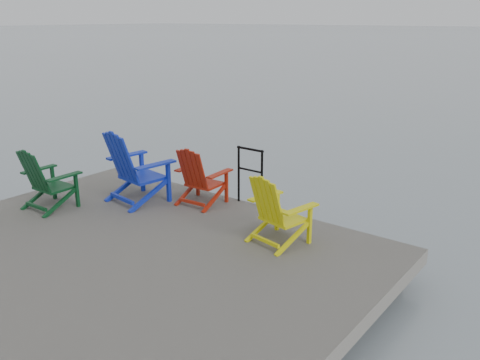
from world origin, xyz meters
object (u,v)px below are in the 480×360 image
Objects in this scene: chair_red at (200,176)px; handrail at (250,171)px; chair_blue at (134,166)px; chair_yellow at (277,209)px; chair_green at (46,179)px.

handrail is at bearing 34.30° from chair_red.
chair_blue reaches higher than chair_yellow.
chair_blue is 1.24× the size of chair_yellow.
chair_green is at bearing -151.55° from chair_yellow.
handrail is 0.95× the size of chair_green.
handrail is at bearing 39.75° from chair_green.
handrail is 0.79× the size of chair_blue.
chair_green is at bearing -141.03° from chair_red.
chair_red is (0.88, 0.53, -0.12)m from chair_blue.
chair_blue reaches higher than chair_red.
chair_yellow is (1.73, -0.47, 0.01)m from chair_red.
handrail is 0.99× the size of chair_red.
chair_red is at bearing 175.85° from chair_yellow.
chair_blue reaches higher than chair_green.
chair_red reaches higher than handrail.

